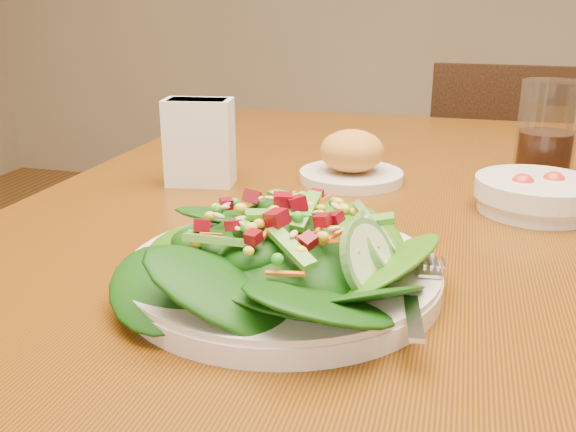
# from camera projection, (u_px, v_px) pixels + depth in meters

# --- Properties ---
(dining_table) EXTENTS (0.90, 1.40, 0.75)m
(dining_table) POSITION_uv_depth(u_px,v_px,m) (355.00, 276.00, 0.89)
(dining_table) COLOR #6A370D
(dining_table) RESTS_ON ground_plane
(chair_far) EXTENTS (0.40, 0.40, 0.84)m
(chair_far) POSITION_uv_depth(u_px,v_px,m) (491.00, 196.00, 1.92)
(chair_far) COLOR #301D0E
(chair_far) RESTS_ON ground_plane
(salad_plate) EXTENTS (0.30, 0.30, 0.09)m
(salad_plate) POSITION_uv_depth(u_px,v_px,m) (293.00, 256.00, 0.61)
(salad_plate) COLOR silver
(salad_plate) RESTS_ON dining_table
(bread_plate) EXTENTS (0.16, 0.16, 0.08)m
(bread_plate) POSITION_uv_depth(u_px,v_px,m) (352.00, 161.00, 0.96)
(bread_plate) COLOR silver
(bread_plate) RESTS_ON dining_table
(tomato_bowl) EXTENTS (0.16, 0.16, 0.05)m
(tomato_bowl) POSITION_uv_depth(u_px,v_px,m) (536.00, 195.00, 0.82)
(tomato_bowl) COLOR silver
(tomato_bowl) RESTS_ON dining_table
(drinking_glass) EXTENTS (0.09, 0.09, 0.15)m
(drinking_glass) POSITION_uv_depth(u_px,v_px,m) (546.00, 139.00, 0.95)
(drinking_glass) COLOR silver
(drinking_glass) RESTS_ON dining_table
(napkin_holder) EXTENTS (0.10, 0.07, 0.13)m
(napkin_holder) POSITION_uv_depth(u_px,v_px,m) (199.00, 140.00, 0.93)
(napkin_holder) COLOR white
(napkin_holder) RESTS_ON dining_table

